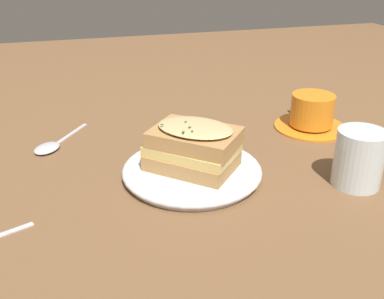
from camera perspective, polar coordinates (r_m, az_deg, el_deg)
name	(u,v)px	position (r m, az deg, el deg)	size (l,w,h in m)	color
ground_plane	(192,184)	(0.74, 0.02, -4.37)	(2.40, 2.40, 0.00)	brown
dinner_plate	(192,171)	(0.75, 0.00, -2.72)	(0.23, 0.23, 0.02)	white
sandwich	(193,147)	(0.73, 0.17, 0.36)	(0.17, 0.17, 0.08)	#B2844C
teacup_with_saucer	(311,113)	(0.97, 14.93, 4.44)	(0.16, 0.15, 0.07)	orange
water_glass	(359,158)	(0.76, 20.43, -1.05)	(0.08, 0.08, 0.09)	silver
spoon	(50,146)	(0.89, -17.59, 0.39)	(0.15, 0.11, 0.01)	silver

